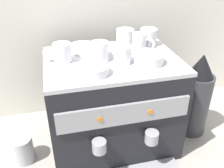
% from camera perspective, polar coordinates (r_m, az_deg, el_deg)
% --- Properties ---
extents(ground_plane, '(4.00, 4.00, 0.00)m').
position_cam_1_polar(ground_plane, '(1.30, 0.00, -12.55)').
color(ground_plane, '#9E998E').
extents(tiled_backsplash_wall, '(2.80, 0.03, 0.90)m').
position_cam_1_polar(tiled_backsplash_wall, '(1.37, -3.54, 11.70)').
color(tiled_backsplash_wall, silver).
rests_on(tiled_backsplash_wall, ground_plane).
extents(espresso_machine, '(0.57, 0.52, 0.45)m').
position_cam_1_polar(espresso_machine, '(1.16, 0.05, -4.56)').
color(espresso_machine, black).
rests_on(espresso_machine, ground_plane).
extents(ceramic_cup_0, '(0.08, 0.12, 0.08)m').
position_cam_1_polar(ceramic_cup_0, '(1.19, 8.34, 10.53)').
color(ceramic_cup_0, white).
rests_on(ceramic_cup_0, espresso_machine).
extents(ceramic_cup_1, '(0.09, 0.09, 0.08)m').
position_cam_1_polar(ceramic_cup_1, '(1.12, 6.48, 9.36)').
color(ceramic_cup_1, white).
rests_on(ceramic_cup_1, espresso_machine).
extents(ceramic_cup_2, '(0.07, 0.11, 0.07)m').
position_cam_1_polar(ceramic_cup_2, '(1.01, 2.34, 6.86)').
color(ceramic_cup_2, white).
rests_on(ceramic_cup_2, espresso_machine).
extents(ceramic_cup_3, '(0.12, 0.08, 0.08)m').
position_cam_1_polar(ceramic_cup_3, '(1.17, 3.27, 10.52)').
color(ceramic_cup_3, white).
rests_on(ceramic_cup_3, espresso_machine).
extents(ceramic_cup_4, '(0.12, 0.07, 0.08)m').
position_cam_1_polar(ceramic_cup_4, '(1.03, -11.59, 7.06)').
color(ceramic_cup_4, white).
rests_on(ceramic_cup_4, espresso_machine).
extents(ceramic_cup_5, '(0.08, 0.11, 0.08)m').
position_cam_1_polar(ceramic_cup_5, '(1.03, -2.73, 7.65)').
color(ceramic_cup_5, white).
rests_on(ceramic_cup_5, espresso_machine).
extents(ceramic_bowl_0, '(0.12, 0.12, 0.03)m').
position_cam_1_polar(ceramic_bowl_0, '(1.13, -6.71, 8.18)').
color(ceramic_bowl_0, white).
rests_on(ceramic_bowl_0, espresso_machine).
extents(ceramic_bowl_1, '(0.12, 0.12, 0.04)m').
position_cam_1_polar(ceramic_bowl_1, '(1.02, 8.39, 5.80)').
color(ceramic_bowl_1, white).
rests_on(ceramic_bowl_1, espresso_machine).
extents(ceramic_bowl_2, '(0.11, 0.11, 0.03)m').
position_cam_1_polar(ceramic_bowl_2, '(0.93, -4.07, 3.28)').
color(ceramic_bowl_2, white).
rests_on(ceramic_bowl_2, espresso_machine).
extents(coffee_grinder, '(0.14, 0.14, 0.44)m').
position_cam_1_polar(coffee_grinder, '(1.31, 18.70, -2.83)').
color(coffee_grinder, '#333338').
rests_on(coffee_grinder, ground_plane).
extents(milk_pitcher, '(0.10, 0.10, 0.13)m').
position_cam_1_polar(milk_pitcher, '(1.23, -19.82, -13.88)').
color(milk_pitcher, '#B7B7BC').
rests_on(milk_pitcher, ground_plane).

